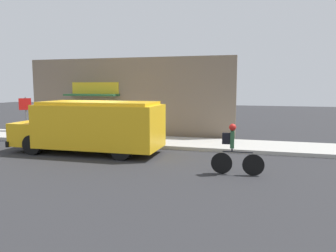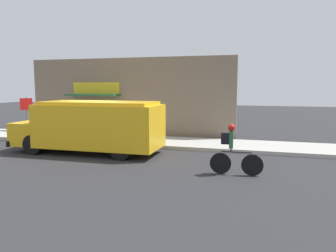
{
  "view_description": "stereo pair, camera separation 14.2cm",
  "coord_description": "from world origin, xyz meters",
  "px_view_note": "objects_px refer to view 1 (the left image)",
  "views": [
    {
      "loc": [
        7.24,
        -13.95,
        2.86
      ],
      "look_at": [
        3.36,
        -0.2,
        1.1
      ],
      "focal_mm": 35.0,
      "sensor_mm": 36.0,
      "label": 1
    },
    {
      "loc": [
        7.38,
        -13.91,
        2.86
      ],
      "look_at": [
        3.36,
        -0.2,
        1.1
      ],
      "focal_mm": 35.0,
      "sensor_mm": 36.0,
      "label": 2
    }
  ],
  "objects_px": {
    "cyclist": "(234,150)",
    "trash_bin": "(76,128)",
    "stop_sign_post": "(26,111)",
    "school_bus": "(92,126)"
  },
  "relations": [
    {
      "from": "trash_bin",
      "to": "cyclist",
      "type": "bearing_deg",
      "value": -30.58
    },
    {
      "from": "school_bus",
      "to": "cyclist",
      "type": "height_order",
      "value": "school_bus"
    },
    {
      "from": "school_bus",
      "to": "trash_bin",
      "type": "xyz_separation_m",
      "value": [
        -2.95,
        3.52,
        -0.61
      ]
    },
    {
      "from": "stop_sign_post",
      "to": "trash_bin",
      "type": "relative_size",
      "value": 2.66
    },
    {
      "from": "school_bus",
      "to": "trash_bin",
      "type": "distance_m",
      "value": 4.63
    },
    {
      "from": "school_bus",
      "to": "stop_sign_post",
      "type": "xyz_separation_m",
      "value": [
        -4.87,
        1.91,
        0.41
      ]
    },
    {
      "from": "cyclist",
      "to": "stop_sign_post",
      "type": "height_order",
      "value": "stop_sign_post"
    },
    {
      "from": "stop_sign_post",
      "to": "trash_bin",
      "type": "xyz_separation_m",
      "value": [
        1.92,
        1.6,
        -1.02
      ]
    },
    {
      "from": "cyclist",
      "to": "trash_bin",
      "type": "distance_m",
      "value": 10.48
    },
    {
      "from": "cyclist",
      "to": "trash_bin",
      "type": "height_order",
      "value": "cyclist"
    }
  ]
}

